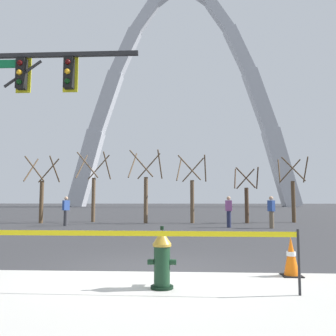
# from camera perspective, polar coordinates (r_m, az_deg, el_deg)

# --- Properties ---
(ground_plane) EXTENTS (240.00, 240.00, 0.00)m
(ground_plane) POSITION_cam_1_polar(r_m,az_deg,el_deg) (7.12, -2.95, -16.65)
(ground_plane) COLOR #333335
(fire_hydrant) EXTENTS (0.46, 0.48, 0.99)m
(fire_hydrant) POSITION_cam_1_polar(r_m,az_deg,el_deg) (5.79, -0.98, -14.61)
(fire_hydrant) COLOR black
(fire_hydrant) RESTS_ON ground
(caution_tape_barrier) EXTENTS (5.53, 0.13, 0.98)m
(caution_tape_barrier) POSITION_cam_1_polar(r_m,az_deg,el_deg) (5.59, -8.35, -12.75)
(caution_tape_barrier) COLOR #232326
(caution_tape_barrier) RESTS_ON ground
(traffic_cone_by_hydrant) EXTENTS (0.36, 0.36, 0.73)m
(traffic_cone_by_hydrant) POSITION_cam_1_polar(r_m,az_deg,el_deg) (7.07, 19.43, -13.49)
(traffic_cone_by_hydrant) COLOR black
(traffic_cone_by_hydrant) RESTS_ON ground
(traffic_signal_gantry) EXTENTS (5.02, 0.44, 6.00)m
(traffic_signal_gantry) POSITION_cam_1_polar(r_m,az_deg,el_deg) (11.16, -24.15, 9.04)
(traffic_signal_gantry) COLOR #232326
(traffic_signal_gantry) RESTS_ON ground
(monument_arch) EXTENTS (47.03, 3.22, 47.63)m
(monument_arch) POSITION_cam_1_polar(r_m,az_deg,el_deg) (73.77, 2.32, 9.94)
(monument_arch) COLOR #B2B5BC
(monument_arch) RESTS_ON ground
(tree_far_left) EXTENTS (1.86, 1.87, 4.03)m
(tree_far_left) POSITION_cam_1_polar(r_m,az_deg,el_deg) (22.67, -19.90, -3.93)
(tree_far_left) COLOR brown
(tree_far_left) RESTS_ON ground
(tree_left_mid) EXTENTS (2.04, 2.05, 4.44)m
(tree_left_mid) POSITION_cam_1_polar(r_m,az_deg,el_deg) (23.11, -12.05, -3.69)
(tree_left_mid) COLOR brown
(tree_left_mid) RESTS_ON ground
(tree_center_left) EXTENTS (2.02, 2.03, 4.38)m
(tree_center_left) POSITION_cam_1_polar(r_m,az_deg,el_deg) (21.37, -3.64, -3.74)
(tree_center_left) COLOR brown
(tree_center_left) RESTS_ON ground
(tree_center_right) EXTENTS (1.89, 1.90, 4.10)m
(tree_center_right) POSITION_cam_1_polar(r_m,az_deg,el_deg) (21.50, 3.94, -4.09)
(tree_center_right) COLOR brown
(tree_center_right) RESTS_ON ground
(tree_right_mid) EXTENTS (1.57, 1.58, 3.37)m
(tree_right_mid) POSITION_cam_1_polar(r_m,az_deg,el_deg) (21.89, 12.67, -4.84)
(tree_right_mid) COLOR #473323
(tree_right_mid) RESTS_ON ground
(tree_far_right) EXTENTS (1.87, 1.88, 4.06)m
(tree_far_right) POSITION_cam_1_polar(r_m,az_deg,el_deg) (23.34, 19.70, -3.93)
(tree_far_right) COLOR brown
(tree_far_right) RESTS_ON ground
(pedestrian_walking_left) EXTENTS (0.34, 0.39, 1.59)m
(pedestrian_walking_left) POSITION_cam_1_polar(r_m,az_deg,el_deg) (18.26, 16.49, -6.85)
(pedestrian_walking_left) COLOR brown
(pedestrian_walking_left) RESTS_ON ground
(pedestrian_standing_center) EXTENTS (0.37, 0.25, 1.59)m
(pedestrian_standing_center) POSITION_cam_1_polar(r_m,az_deg,el_deg) (18.28, 9.87, -6.98)
(pedestrian_standing_center) COLOR #232847
(pedestrian_standing_center) RESTS_ON ground
(pedestrian_walking_right) EXTENTS (0.37, 0.39, 1.59)m
(pedestrian_walking_right) POSITION_cam_1_polar(r_m,az_deg,el_deg) (19.92, -16.31, -6.70)
(pedestrian_walking_right) COLOR #38383D
(pedestrian_walking_right) RESTS_ON ground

